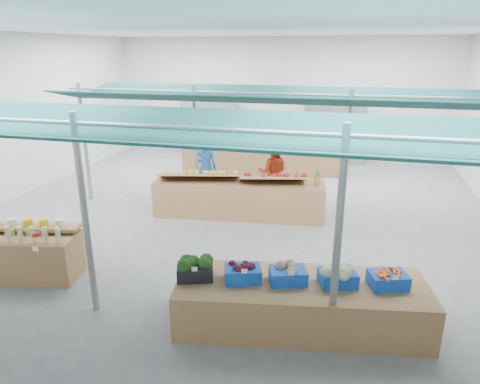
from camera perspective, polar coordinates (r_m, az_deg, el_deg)
The scene contains 22 objects.
floor at distance 9.99m, azimuth -1.27°, elevation -3.69°, with size 13.00×13.00×0.00m, color slate.
hall at distance 10.69m, azimuth 0.78°, elevation 12.46°, with size 13.00×13.00×13.00m.
pole_grid at distance 7.62m, azimuth 0.49°, elevation 3.59°, with size 10.00×4.60×3.00m.
awnings at distance 7.43m, azimuth 0.51°, elevation 10.83°, with size 9.50×7.08×0.30m.
back_shelving_left at distance 15.96m, azimuth -4.09°, elevation 8.47°, with size 2.00×0.50×2.00m, color #B23F33.
back_shelving_right at distance 15.15m, azimuth 12.41°, elevation 7.55°, with size 2.00×0.50×2.00m, color #B23F33.
bottle_shelf at distance 8.31m, azimuth -26.35°, elevation -7.35°, with size 1.83×1.35×1.04m.
veg_counter at distance 6.34m, azimuth 8.09°, elevation -14.51°, with size 3.49×1.16×0.68m, color olive.
fruit_counter at distance 10.12m, azimuth -0.12°, elevation -0.80°, with size 3.97×0.94×0.85m, color olive.
far_counter at distance 13.77m, azimuth 3.16°, elevation 4.57°, with size 5.11×1.02×0.92m, color olive.
vendor_left at distance 11.35m, azimuth -4.58°, elevation 3.24°, with size 0.58×0.38×1.59m, color #195AA7.
vendor_right at distance 10.91m, azimuth 4.40°, elevation 2.62°, with size 0.77×0.60×1.59m, color #9B2B13.
crate_broccoli at distance 6.16m, azimuth -6.02°, elevation -10.04°, with size 0.59×0.50×0.35m.
crate_beets at distance 6.09m, azimuth 0.39°, elevation -10.56°, with size 0.59×0.50×0.29m.
crate_celeriac at distance 6.08m, azimuth 6.43°, elevation -10.65°, with size 0.59×0.50×0.31m.
crate_cabbage at distance 6.13m, azimuth 12.91°, elevation -10.61°, with size 0.59×0.50×0.35m.
crate_carrots at distance 6.29m, azimuth 19.13°, elevation -10.92°, with size 0.59×0.50×0.29m.
sparrow at distance 6.05m, azimuth -7.73°, elevation -9.74°, with size 0.12×0.09×0.11m.
pole_ribbon at distance 7.23m, azimuth -25.57°, elevation -5.29°, with size 0.12×0.12×0.28m.
apple_heap_yellow at distance 10.02m, azimuth -5.55°, elevation 2.46°, with size 2.01×1.12×0.27m.
apple_heap_red at distance 9.77m, azimuth 4.47°, elevation 2.07°, with size 1.62×1.02×0.27m.
pineapple at distance 9.76m, azimuth 10.29°, elevation 1.91°, with size 0.14×0.14×0.39m.
Camera 1 is at (2.54, -8.89, 3.77)m, focal length 32.00 mm.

